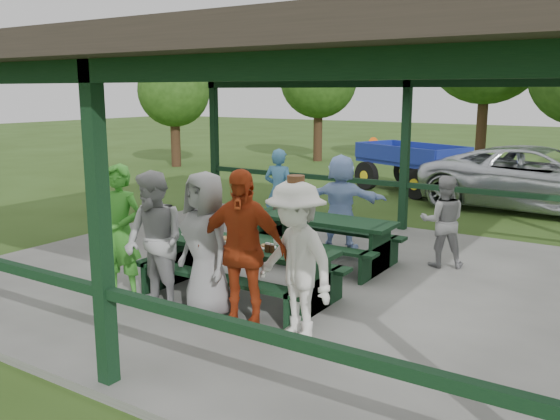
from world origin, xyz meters
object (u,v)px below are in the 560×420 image
Objects in this scene: picnic_table_far at (322,235)px; spectator_blue at (279,191)px; farm_trailer at (411,167)px; contestant_grey_left at (154,242)px; pickup_truck at (541,179)px; picnic_table_near at (241,263)px; contestant_green at (120,232)px; spectator_grey at (443,221)px; contestant_red at (241,249)px; contestant_grey_mid at (206,245)px; spectator_lblue at (341,202)px; contestant_white_fedora at (295,261)px.

picnic_table_far is 2.19m from spectator_blue.
picnic_table_far is 1.43× the size of spectator_blue.
picnic_table_far is at bearing -56.99° from farm_trailer.
pickup_truck is at bearing 84.23° from contestant_grey_left.
pickup_truck is (2.26, 8.95, 0.19)m from picnic_table_near.
contestant_green reaches higher than picnic_table_near.
picnic_table_far is at bearing 2.76° from spectator_grey.
contestant_red is 3.90m from spectator_grey.
contestant_grey_mid is 4.06m from spectator_grey.
contestant_grey_left is 0.70m from contestant_grey_mid.
picnic_table_near is 3.71m from spectator_blue.
contestant_grey_left is at bearing -19.22° from contestant_green.
contestant_green is at bearing -146.81° from picnic_table_near.
contestant_grey_left reaches higher than spectator_grey.
pickup_truck is (2.90, 9.90, -0.22)m from contestant_grey_left.
contestant_red is 11.00m from farm_trailer.
contestant_red reaches higher than contestant_grey_mid.
farm_trailer is (-1.32, 7.01, -0.22)m from spectator_lblue.
picnic_table_far is at bearing 50.05° from contestant_green.
contestant_green reaches higher than farm_trailer.
spectator_blue is 3.40m from spectator_grey.
spectator_grey is at bearing 101.91° from contestant_white_fedora.
contestant_white_fedora is at bearing -8.61° from contestant_red.
farm_trailer is at bearing -95.46° from spectator_lblue.
contestant_grey_left is at bearing 171.81° from contestant_red.
spectator_blue is at bearing 149.63° from pickup_truck.
pickup_truck is at bearing -119.27° from spectator_grey.
pickup_truck is at bearing 104.14° from contestant_white_fedora.
spectator_grey is (3.36, -0.47, -0.10)m from spectator_blue.
spectator_grey is at bearing 67.99° from contestant_grey_left.
contestant_grey_left is 0.43× the size of farm_trailer.
pickup_truck is (0.96, 9.71, -0.23)m from contestant_white_fedora.
contestant_grey_left is at bearing -154.66° from contestant_white_fedora.
spectator_grey is at bearing -43.52° from farm_trailer.
pickup_truck is at bearing 72.94° from picnic_table_far.
contestant_white_fedora is at bearing 178.30° from pickup_truck.
spectator_lblue is 1.15× the size of spectator_grey.
picnic_table_near is 1.13m from contestant_red.
contestant_green reaches higher than spectator_grey.
contestant_red reaches higher than picnic_table_far.
spectator_lblue is at bearing 58.47° from contestant_green.
spectator_blue is at bearing 112.62° from contestant_grey_left.
contestant_green is 0.33× the size of pickup_truck.
contestant_white_fedora is 1.27× the size of spectator_grey.
picnic_table_far is 1.07m from spectator_lblue.
contestant_red is 1.13× the size of spectator_lblue.
contestant_red is 0.34× the size of pickup_truck.
contestant_grey_left is 0.96× the size of contestant_white_fedora.
spectator_lblue reaches higher than spectator_blue.
contestant_red is (0.48, -2.82, 0.47)m from picnic_table_far.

